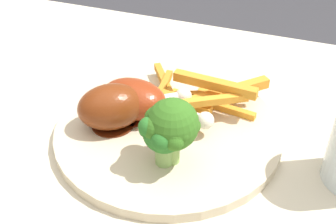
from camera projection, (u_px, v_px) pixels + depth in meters
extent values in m
cube|color=beige|center=(136.00, 164.00, 0.48)|extent=(1.26, 0.66, 0.03)
cylinder|color=beige|center=(168.00, 131.00, 0.49)|extent=(0.25, 0.25, 0.01)
cylinder|color=#83AD5D|center=(164.00, 153.00, 0.44)|extent=(0.02, 0.02, 0.02)
sphere|color=#276824|center=(164.00, 132.00, 0.42)|extent=(0.04, 0.04, 0.04)
sphere|color=#276824|center=(177.00, 138.00, 0.41)|extent=(0.01, 0.01, 0.01)
sphere|color=#276824|center=(148.00, 129.00, 0.42)|extent=(0.02, 0.02, 0.02)
sphere|color=#276824|center=(161.00, 140.00, 0.40)|extent=(0.02, 0.02, 0.02)
sphere|color=#276824|center=(148.00, 127.00, 0.41)|extent=(0.02, 0.02, 0.02)
cylinder|color=#8DB55D|center=(172.00, 150.00, 0.44)|extent=(0.01, 0.01, 0.03)
sphere|color=#31671D|center=(173.00, 124.00, 0.42)|extent=(0.05, 0.05, 0.05)
sphere|color=#31671D|center=(156.00, 128.00, 0.41)|extent=(0.03, 0.03, 0.03)
sphere|color=#31671D|center=(193.00, 126.00, 0.42)|extent=(0.02, 0.02, 0.02)
sphere|color=#31671D|center=(174.00, 136.00, 0.40)|extent=(0.02, 0.02, 0.02)
sphere|color=#31671D|center=(175.00, 141.00, 0.40)|extent=(0.02, 0.02, 0.02)
sphere|color=#31671D|center=(154.00, 121.00, 0.43)|extent=(0.02, 0.02, 0.02)
sphere|color=#31671D|center=(182.00, 134.00, 0.40)|extent=(0.02, 0.02, 0.02)
cube|color=orange|center=(197.00, 104.00, 0.51)|extent=(0.01, 0.09, 0.01)
cube|color=orange|center=(172.00, 99.00, 0.51)|extent=(0.06, 0.03, 0.01)
cube|color=#C57C24|center=(212.00, 95.00, 0.51)|extent=(0.09, 0.04, 0.01)
cube|color=#C47C24|center=(170.00, 88.00, 0.53)|extent=(0.06, 0.09, 0.01)
cube|color=orange|center=(215.00, 84.00, 0.49)|extent=(0.10, 0.02, 0.01)
cube|color=orange|center=(212.00, 104.00, 0.52)|extent=(0.11, 0.02, 0.01)
cube|color=orange|center=(214.00, 100.00, 0.48)|extent=(0.07, 0.05, 0.01)
cube|color=orange|center=(196.00, 99.00, 0.51)|extent=(0.09, 0.07, 0.01)
cube|color=orange|center=(179.00, 101.00, 0.50)|extent=(0.08, 0.03, 0.01)
cube|color=orange|center=(229.00, 92.00, 0.51)|extent=(0.08, 0.09, 0.01)
cube|color=#C47C24|center=(160.00, 93.00, 0.51)|extent=(0.02, 0.09, 0.01)
cylinder|color=#4B1A09|center=(113.00, 124.00, 0.49)|extent=(0.05, 0.05, 0.00)
ellipsoid|color=maroon|center=(111.00, 107.00, 0.48)|extent=(0.09, 0.09, 0.05)
cylinder|color=beige|center=(166.00, 99.00, 0.49)|extent=(0.04, 0.03, 0.01)
sphere|color=silver|center=(183.00, 96.00, 0.50)|extent=(0.02, 0.02, 0.02)
cylinder|color=#601B0B|center=(135.00, 114.00, 0.51)|extent=(0.05, 0.05, 0.00)
ellipsoid|color=maroon|center=(134.00, 99.00, 0.49)|extent=(0.08, 0.06, 0.04)
cylinder|color=beige|center=(187.00, 115.00, 0.47)|extent=(0.04, 0.02, 0.01)
sphere|color=silver|center=(205.00, 121.00, 0.47)|extent=(0.02, 0.02, 0.02)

